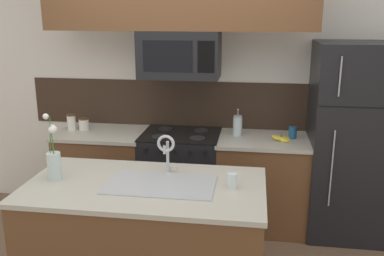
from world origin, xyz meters
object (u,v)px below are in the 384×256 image
Objects in this scene: stove_range at (181,177)px; french_press at (238,126)px; storage_jar_medium at (84,124)px; coffee_tin at (293,133)px; microwave at (180,54)px; storage_jar_tall at (71,122)px; sink_faucet at (166,148)px; flower_vase at (54,161)px; refrigerator at (353,141)px; drinking_glass at (232,181)px; banana_bunch at (281,139)px.

french_press reaches higher than stove_range.
coffee_tin is (2.09, 0.01, -0.01)m from storage_jar_medium.
microwave is 4.50× the size of storage_jar_tall.
french_press is (0.55, 0.06, 0.55)m from stove_range.
sink_faucet is (-0.47, -1.09, 0.10)m from french_press.
coffee_tin is at bearing 36.28° from flower_vase.
storage_jar_tall is 0.34× the size of flower_vase.
refrigerator reaches higher than drinking_glass.
microwave is at bearing 177.68° from banana_bunch.
banana_bunch is 1.22m from drinking_glass.
french_press is at bearing 46.40° from flower_vase.
stove_range is 3.48× the size of french_press.
storage_jar_tall is 1.37× the size of storage_jar_medium.
coffee_tin is 2.21m from flower_vase.
microwave reaches higher than banana_bunch.
banana_bunch is 0.44m from french_press.
banana_bunch reaches higher than stove_range.
flower_vase is at bearing -76.60° from storage_jar_medium.
refrigerator reaches higher than storage_jar_medium.
flower_vase is at bearing -119.66° from microwave.
flower_vase reaches higher than drinking_glass.
storage_jar_tall is (-1.13, 0.01, 0.53)m from stove_range.
flower_vase is at bearing -133.60° from french_press.
french_press is (1.56, 0.02, 0.04)m from storage_jar_medium.
microwave is 1.53× the size of flower_vase.
flower_vase reaches higher than storage_jar_medium.
french_press is at bearing 163.80° from banana_bunch.
refrigerator reaches higher than stove_range.
refrigerator is 2.66m from flower_vase.
stove_range is 3.04× the size of sink_faucet.
flower_vase is at bearing -143.72° from coffee_tin.
banana_bunch is (0.96, -0.06, 0.47)m from stove_range.
french_press is 1.19m from sink_faucet.
french_press is at bearing 8.39° from microwave.
sink_faucet is (-1.00, -1.08, 0.14)m from coffee_tin.
storage_jar_medium is at bearing 135.36° from sink_faucet.
storage_jar_tall is 1.60m from sink_faucet.
storage_jar_tall is at bearing -179.86° from refrigerator.
microwave is 3.90× the size of banana_bunch.
microwave is at bearing 60.34° from flower_vase.
coffee_tin is at bearing 3.78° from microwave.
drinking_glass is at bearing -38.52° from storage_jar_medium.
french_press is at bearing 0.75° from storage_jar_medium.
stove_range is at bearing 115.12° from drinking_glass.
microwave reaches higher than sink_faucet.
refrigerator is 0.67m from banana_bunch.
banana_bunch is at bearing -2.89° from storage_jar_medium.
microwave reaches higher than storage_jar_tall.
sink_faucet is (0.07, -1.03, 0.65)m from stove_range.
storage_jar_medium is at bearing 12.31° from storage_jar_tall.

